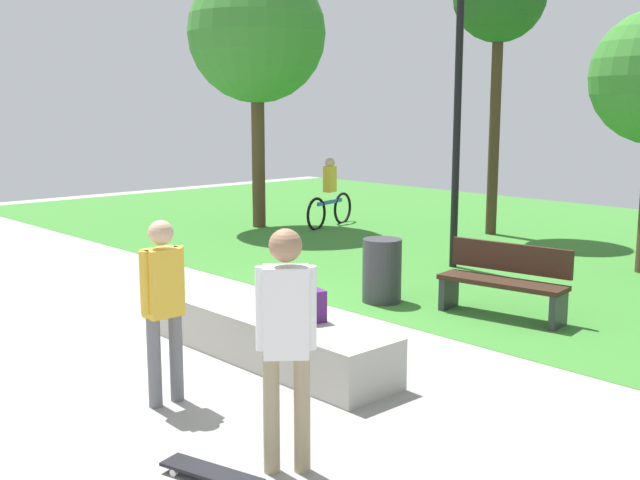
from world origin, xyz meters
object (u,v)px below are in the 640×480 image
park_bench_by_oak (504,279)px  trash_bin (382,271)px  lamp_post (458,95)px  skater_watching (286,331)px  skateboard_by_ledge (211,473)px  skater_performing_trick (163,298)px  concrete_ledge (267,336)px  cyclist_on_bicycle (330,197)px  skateboard_spare (177,300)px  tree_leaning_ash (257,35)px  backpack_on_ledge (312,305)px

park_bench_by_oak → trash_bin: size_ratio=1.92×
lamp_post → trash_bin: 3.54m
skater_watching → skateboard_by_ledge: bearing=-116.4°
skater_performing_trick → skater_watching: (1.72, -0.06, 0.09)m
skateboard_by_ledge → park_bench_by_oak: park_bench_by_oak is taller
concrete_ledge → cyclist_on_bicycle: (-6.05, 6.67, 0.38)m
skateboard_spare → lamp_post: size_ratio=0.16×
skateboard_spare → cyclist_on_bicycle: bearing=119.8°
lamp_post → skateboard_by_ledge: bearing=-64.7°
skater_performing_trick → lamp_post: (-1.91, 6.61, 1.81)m
skater_watching → cyclist_on_bicycle: 11.52m
tree_leaning_ash → cyclist_on_bicycle: (0.98, 1.18, -3.42)m
skateboard_spare → trash_bin: bearing=50.6°
backpack_on_ledge → park_bench_by_oak: 3.08m
trash_bin → tree_leaning_ash: bearing=155.4°
tree_leaning_ash → trash_bin: size_ratio=6.42×
backpack_on_ledge → lamp_post: (-2.10, 5.03, 2.11)m
concrete_ledge → park_bench_by_oak: 3.30m
concrete_ledge → skater_performing_trick: skater_performing_trick is taller
trash_bin → cyclist_on_bicycle: cyclist_on_bicycle is taller
backpack_on_ledge → skateboard_by_ledge: backpack_on_ledge is taller
backpack_on_ledge → skateboard_spare: (-3.07, 0.38, -0.59)m
skater_performing_trick → skateboard_spare: bearing=145.8°
concrete_ledge → skateboard_spare: (-2.53, 0.53, -0.18)m
skater_performing_trick → skater_watching: size_ratio=0.92×
park_bench_by_oak → lamp_post: lamp_post is taller
skater_performing_trick → trash_bin: (-1.15, 4.06, -0.53)m
skater_performing_trick → skateboard_spare: skater_performing_trick is taller
skater_performing_trick → cyclist_on_bicycle: (-6.40, 8.10, -0.33)m
skater_performing_trick → tree_leaning_ash: size_ratio=0.30×
skater_performing_trick → skateboard_spare: (-2.88, 1.95, -0.90)m
concrete_ledge → trash_bin: 2.76m
skateboard_by_ledge → lamp_post: bearing=115.3°
lamp_post → skater_performing_trick: bearing=-73.9°
skateboard_spare → cyclist_on_bicycle: (-3.52, 6.15, 0.57)m
park_bench_by_oak → trash_bin: park_bench_by_oak is taller
cyclist_on_bicycle → skateboard_spare: bearing=-60.2°
lamp_post → trash_bin: size_ratio=5.36×
park_bench_by_oak → lamp_post: bearing=139.4°
skater_watching → park_bench_by_oak: skater_watching is taller
skater_watching → skateboard_spare: skater_watching is taller
park_bench_by_oak → tree_leaning_ash: 8.85m
park_bench_by_oak → lamp_post: 3.79m
skateboard_by_ledge → lamp_post: (-3.38, 7.16, 2.71)m
lamp_post → concrete_ledge: bearing=-73.2°
skater_performing_trick → tree_leaning_ash: (-7.38, 6.92, 3.10)m
skateboard_by_ledge → trash_bin: (-2.62, 4.62, 0.37)m
trash_bin → skater_performing_trick: bearing=-74.3°
concrete_ledge → tree_leaning_ash: size_ratio=0.58×
trash_bin → skateboard_by_ledge: bearing=-60.4°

